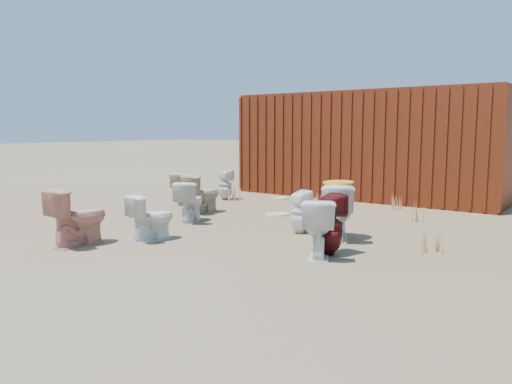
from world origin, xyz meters
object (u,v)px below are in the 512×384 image
Objects in this scene: toilet_back_yellowlid at (338,211)px; toilet_front_c at (152,217)px; toilet_front_maroon at (329,225)px; toilet_front_e at (319,227)px; toilet_back_e at (300,212)px; shipping_container at (373,145)px; toilet_front_a at (190,202)px; toilet_front_pink at (78,216)px; loose_tank at (319,222)px; toilet_back_a at (225,185)px; toilet_back_beige_right at (203,194)px; toilet_back_beige_left at (187,189)px.

toilet_front_c is at bearing 11.52° from toilet_back_yellowlid.
toilet_front_maroon reaches higher than toilet_front_e.
toilet_front_e is at bearing 139.61° from toilet_back_e.
toilet_front_c is (-0.52, -6.37, -0.87)m from shipping_container.
toilet_front_a is 0.96× the size of toilet_front_e.
toilet_front_e is at bearing 141.04° from toilet_front_a.
toilet_front_pink is 3.35m from toilet_front_maroon.
toilet_back_a is at bearing 160.80° from loose_tank.
toilet_front_pink is at bearing -98.55° from shipping_container.
shipping_container reaches higher than loose_tank.
toilet_front_e is at bearing 161.89° from toilet_back_beige_right.
toilet_front_pink reaches higher than toilet_back_a.
toilet_front_c is at bearing 123.78° from toilet_back_beige_left.
toilet_front_pink is at bearing -120.36° from loose_tank.
toilet_back_beige_right reaches higher than loose_tank.
toilet_front_a reaches higher than toilet_back_e.
toilet_back_a is at bearing -54.54° from toilet_front_c.
toilet_back_e is (-0.98, 0.91, -0.06)m from toilet_front_maroon.
toilet_back_beige_left is at bearing 85.00° from toilet_back_a.
toilet_front_c is 2.53m from toilet_front_maroon.
toilet_back_e is (1.98, 0.31, -0.02)m from toilet_front_a.
toilet_back_beige_right is (-0.45, 0.80, 0.02)m from toilet_front_a.
shipping_container is at bearing -84.99° from toilet_front_c.
shipping_container reaches higher than toilet_front_e.
toilet_back_beige_left reaches higher than toilet_back_a.
toilet_back_beige_right is at bearing 147.22° from toilet_back_beige_left.
toilet_back_yellowlid reaches higher than toilet_front_pink.
toilet_back_yellowlid reaches higher than toilet_front_maroon.
toilet_front_maroon is (2.41, 0.75, 0.05)m from toilet_front_c.
toilet_back_e is at bearing 175.10° from toilet_back_beige_right.
toilet_front_e is at bearing -152.27° from toilet_front_pink.
toilet_front_pink reaches higher than toilet_back_beige_right.
toilet_front_e is at bearing 145.53° from toilet_back_a.
toilet_front_a is 0.87× the size of toilet_back_yellowlid.
toilet_front_c is at bearing -122.46° from loose_tank.
toilet_front_a is 2.27m from loose_tank.
toilet_front_e is at bearing 78.07° from toilet_back_yellowlid.
loose_tank is (-0.75, 1.06, -0.21)m from toilet_front_maroon.
toilet_front_a is 1.07× the size of toilet_back_e.
toilet_back_a is at bearing -55.34° from toilet_back_yellowlid.
toilet_front_e is 1.39m from loose_tank.
toilet_front_c is at bearing -12.48° from toilet_front_e.
toilet_back_e is at bearing -34.98° from toilet_front_maroon.
toilet_back_a is (-1.82, 3.76, 0.01)m from toilet_front_c.
toilet_front_maroon is 1.13× the size of toilet_back_beige_left.
toilet_back_yellowlid is 0.65m from toilet_back_e.
toilet_back_a is (-4.16, 3.14, -0.03)m from toilet_front_e.
toilet_back_beige_left is at bearing -41.68° from toilet_back_yellowlid.
toilet_back_e is at bearing 160.68° from toilet_back_beige_left.
toilet_back_yellowlid reaches higher than toilet_back_beige_right.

